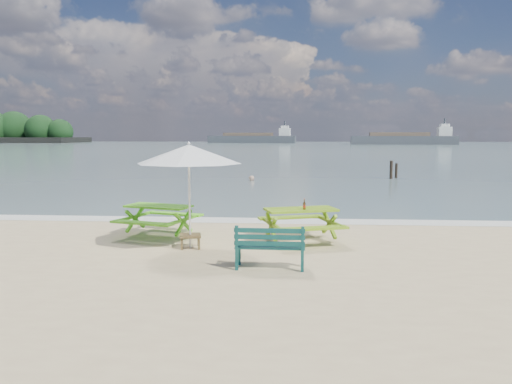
# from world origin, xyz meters

# --- Properties ---
(sea) EXTENTS (300.00, 300.00, 0.00)m
(sea) POSITION_xyz_m (0.00, 85.00, 0.00)
(sea) COLOR slate
(sea) RESTS_ON ground
(foam_strip) EXTENTS (22.00, 0.90, 0.01)m
(foam_strip) POSITION_xyz_m (0.00, 4.60, 0.01)
(foam_strip) COLOR silver
(foam_strip) RESTS_ON ground
(picnic_table_left) EXTENTS (1.97, 2.08, 0.73)m
(picnic_table_left) POSITION_xyz_m (-2.14, 2.38, 0.35)
(picnic_table_left) COLOR #54B81B
(picnic_table_left) RESTS_ON ground
(picnic_table_right) EXTENTS (2.05, 2.16, 0.75)m
(picnic_table_right) POSITION_xyz_m (1.24, 1.96, 0.36)
(picnic_table_right) COLOR #6E9716
(picnic_table_right) RESTS_ON ground
(park_bench) EXTENTS (1.26, 0.45, 0.77)m
(park_bench) POSITION_xyz_m (0.65, -0.37, 0.24)
(park_bench) COLOR #0E3C39
(park_bench) RESTS_ON ground
(side_table) EXTENTS (0.53, 0.53, 0.29)m
(side_table) POSITION_xyz_m (-1.12, 1.13, 0.15)
(side_table) COLOR brown
(side_table) RESTS_ON ground
(patio_umbrella) EXTENTS (2.66, 2.66, 2.21)m
(patio_umbrella) POSITION_xyz_m (-1.12, 1.13, 2.00)
(patio_umbrella) COLOR silver
(patio_umbrella) RESTS_ON ground
(beer_bottle) EXTENTS (0.06, 0.06, 0.24)m
(beer_bottle) POSITION_xyz_m (1.31, 1.80, 0.83)
(beer_bottle) COLOR brown
(beer_bottle) RESTS_ON picnic_table_right
(swimmer) EXTENTS (0.65, 0.47, 1.64)m
(swimmer) POSITION_xyz_m (-1.14, 16.95, -0.55)
(swimmer) COLOR tan
(swimmer) RESTS_ON ground
(mooring_pilings) EXTENTS (0.56, 0.76, 1.20)m
(mooring_pilings) POSITION_xyz_m (6.60, 18.85, 0.36)
(mooring_pilings) COLOR black
(mooring_pilings) RESTS_ON ground
(cargo_ships) EXTENTS (148.91, 27.24, 4.40)m
(cargo_ships) POSITION_xyz_m (56.65, 123.07, 1.18)
(cargo_ships) COLOR #3A3E44
(cargo_ships) RESTS_ON ground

